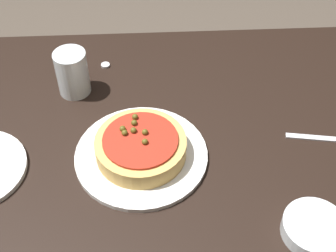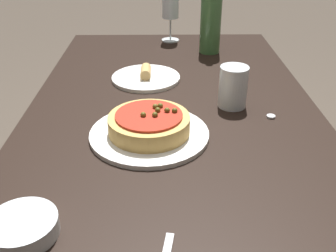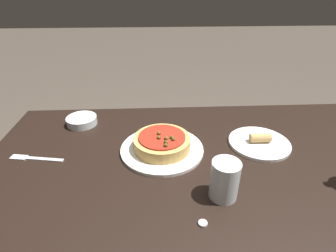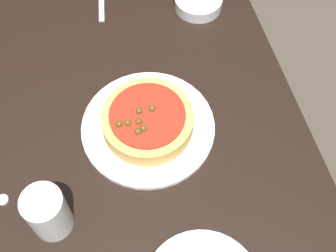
# 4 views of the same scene
# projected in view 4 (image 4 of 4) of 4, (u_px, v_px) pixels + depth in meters

# --- Properties ---
(dining_table) EXTENTS (1.50, 0.83, 0.72)m
(dining_table) POSITION_uv_depth(u_px,v_px,m) (135.00, 203.00, 1.05)
(dining_table) COLOR black
(dining_table) RESTS_ON ground_plane
(dinner_plate) EXTENTS (0.30, 0.30, 0.01)m
(dinner_plate) POSITION_uv_depth(u_px,v_px,m) (148.00, 127.00, 1.04)
(dinner_plate) COLOR white
(dinner_plate) RESTS_ON dining_table
(pizza) EXTENTS (0.20, 0.20, 0.06)m
(pizza) POSITION_uv_depth(u_px,v_px,m) (148.00, 120.00, 1.02)
(pizza) COLOR tan
(pizza) RESTS_ON dinner_plate
(water_cup) EXTENTS (0.08, 0.08, 0.12)m
(water_cup) POSITION_uv_depth(u_px,v_px,m) (48.00, 213.00, 0.89)
(water_cup) COLOR silver
(water_cup) RESTS_ON dining_table
(side_bowl) EXTENTS (0.13, 0.13, 0.03)m
(side_bowl) POSITION_uv_depth(u_px,v_px,m) (198.00, 2.00, 1.22)
(side_bowl) COLOR silver
(side_bowl) RESTS_ON dining_table
(bottle_cap) EXTENTS (0.02, 0.02, 0.01)m
(bottle_cap) POSITION_uv_depth(u_px,v_px,m) (3.00, 200.00, 0.96)
(bottle_cap) COLOR #B7B7BC
(bottle_cap) RESTS_ON dining_table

